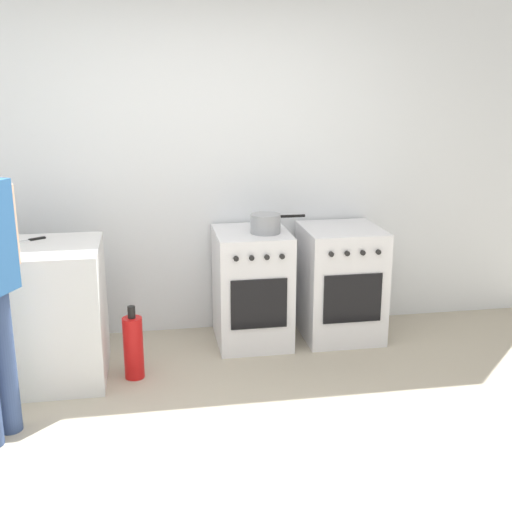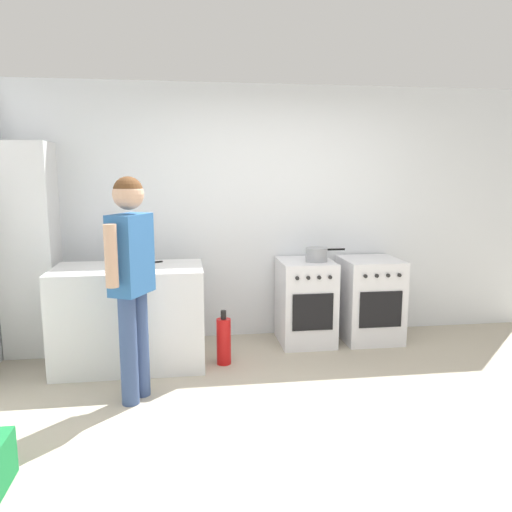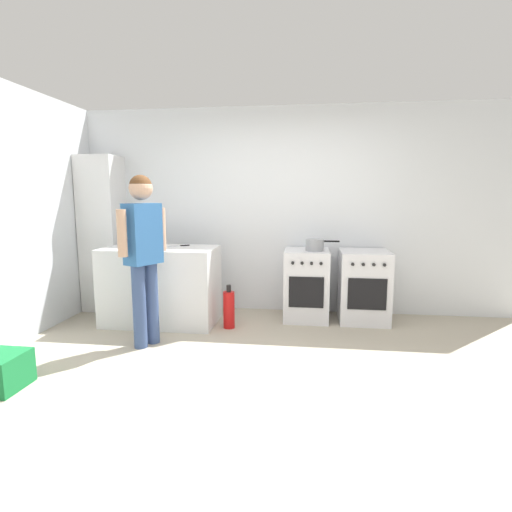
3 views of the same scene
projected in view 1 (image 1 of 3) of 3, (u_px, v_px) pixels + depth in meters
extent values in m
plane|color=#ADA38E|center=(235.00, 464.00, 3.31)|extent=(8.00, 8.00, 0.00)
cube|color=silver|center=(198.00, 164.00, 4.81)|extent=(6.00, 0.10, 2.60)
cube|color=silver|center=(0.00, 316.00, 4.11)|extent=(1.30, 0.70, 0.90)
cube|color=silver|center=(252.00, 287.00, 4.75)|extent=(0.53, 0.60, 0.85)
cube|color=black|center=(259.00, 304.00, 4.47)|extent=(0.40, 0.01, 0.36)
cylinder|color=black|center=(238.00, 236.00, 4.51)|extent=(0.17, 0.17, 0.01)
cylinder|color=black|center=(271.00, 235.00, 4.55)|extent=(0.17, 0.17, 0.01)
cylinder|color=black|center=(233.00, 229.00, 4.74)|extent=(0.17, 0.17, 0.01)
cylinder|color=black|center=(265.00, 228.00, 4.77)|extent=(0.17, 0.17, 0.01)
cylinder|color=black|center=(236.00, 259.00, 4.34)|extent=(0.04, 0.02, 0.04)
cylinder|color=black|center=(252.00, 258.00, 4.36)|extent=(0.04, 0.02, 0.04)
cylinder|color=black|center=(267.00, 257.00, 4.38)|extent=(0.04, 0.02, 0.04)
cylinder|color=black|center=(282.00, 257.00, 4.40)|extent=(0.04, 0.02, 0.04)
cube|color=silver|center=(340.00, 282.00, 4.87)|extent=(0.57, 0.60, 0.85)
cube|color=black|center=(353.00, 299.00, 4.58)|extent=(0.43, 0.01, 0.36)
cylinder|color=black|center=(330.00, 233.00, 4.62)|extent=(0.18, 0.18, 0.01)
cylinder|color=black|center=(364.00, 231.00, 4.66)|extent=(0.18, 0.18, 0.01)
cylinder|color=black|center=(321.00, 225.00, 4.84)|extent=(0.18, 0.18, 0.01)
cylinder|color=black|center=(354.00, 224.00, 4.89)|extent=(0.18, 0.18, 0.01)
cylinder|color=black|center=(331.00, 254.00, 4.45)|extent=(0.04, 0.02, 0.04)
cylinder|color=black|center=(347.00, 253.00, 4.47)|extent=(0.04, 0.02, 0.04)
cylinder|color=black|center=(363.00, 253.00, 4.49)|extent=(0.04, 0.02, 0.04)
cylinder|color=black|center=(378.00, 252.00, 4.51)|extent=(0.04, 0.02, 0.04)
cylinder|color=gray|center=(265.00, 224.00, 4.58)|extent=(0.22, 0.22, 0.14)
cylinder|color=black|center=(293.00, 216.00, 4.60)|extent=(0.18, 0.02, 0.02)
cube|color=silver|center=(12.00, 243.00, 4.09)|extent=(0.20, 0.15, 0.01)
cube|color=black|center=(37.00, 239.00, 4.20)|extent=(0.11, 0.08, 0.01)
cylinder|color=#384C7A|center=(4.00, 362.00, 3.52)|extent=(0.13, 0.13, 0.83)
cylinder|color=tan|center=(9.00, 225.00, 3.47)|extent=(0.09, 0.09, 0.44)
cylinder|color=red|center=(133.00, 348.00, 4.21)|extent=(0.13, 0.13, 0.42)
cylinder|color=black|center=(131.00, 312.00, 4.15)|extent=(0.05, 0.05, 0.08)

